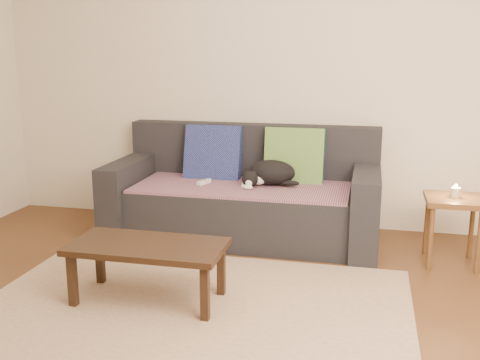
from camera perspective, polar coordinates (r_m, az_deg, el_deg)
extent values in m
plane|color=brown|center=(3.19, -5.95, -14.45)|extent=(4.50, 4.50, 0.00)
cube|color=beige|center=(4.77, 1.62, 10.99)|extent=(4.50, 0.04, 2.60)
cube|color=#232328|center=(4.46, 0.25, -3.38)|extent=(1.70, 0.78, 0.42)
cube|color=#232328|center=(4.74, 1.33, 3.01)|extent=(2.10, 0.18, 0.45)
cube|color=#232328|center=(4.73, -11.05, -1.54)|extent=(0.20, 0.90, 0.60)
cube|color=#232328|center=(4.33, 12.62, -2.96)|extent=(0.20, 0.90, 0.60)
cube|color=#492A4E|center=(4.38, 0.19, -0.69)|extent=(1.66, 0.74, 0.02)
cube|color=#121047|center=(4.66, -2.74, 2.64)|extent=(0.47, 0.24, 0.48)
cube|color=#0E5951|center=(4.53, 5.54, 2.28)|extent=(0.47, 0.20, 0.49)
ellipsoid|color=black|center=(4.40, 3.25, 0.78)|extent=(0.40, 0.32, 0.19)
sphere|color=black|center=(4.31, 1.02, 0.11)|extent=(0.14, 0.14, 0.13)
sphere|color=white|center=(4.26, 0.90, -0.31)|extent=(0.06, 0.06, 0.05)
ellipsoid|color=black|center=(4.32, 5.09, -0.31)|extent=(0.15, 0.07, 0.04)
cube|color=white|center=(4.44, -3.68, -0.21)|extent=(0.08, 0.15, 0.03)
cube|color=white|center=(4.35, 0.43, -0.45)|extent=(0.06, 0.15, 0.03)
cube|color=brown|center=(4.14, 20.97, -1.92)|extent=(0.39, 0.39, 0.04)
cylinder|color=brown|center=(4.04, 18.80, -5.68)|extent=(0.03, 0.03, 0.44)
cylinder|color=brown|center=(4.09, 23.12, -5.84)|extent=(0.03, 0.03, 0.44)
cylinder|color=brown|center=(4.33, 18.43, -4.40)|extent=(0.03, 0.03, 0.44)
cylinder|color=brown|center=(4.38, 22.46, -4.56)|extent=(0.03, 0.03, 0.44)
cylinder|color=beige|center=(4.13, 21.03, -1.20)|extent=(0.06, 0.06, 0.07)
sphere|color=#FFBF59|center=(4.12, 21.08, -0.59)|extent=(0.02, 0.02, 0.02)
cube|color=tan|center=(3.31, -5.09, -13.21)|extent=(2.50, 1.80, 0.01)
cube|color=black|center=(3.36, -9.39, -6.69)|extent=(0.91, 0.46, 0.04)
cube|color=black|center=(3.45, -16.65, -9.79)|extent=(0.05, 0.05, 0.33)
cube|color=black|center=(3.15, -3.58, -11.49)|extent=(0.05, 0.05, 0.33)
cube|color=black|center=(3.73, -14.02, -7.86)|extent=(0.05, 0.05, 0.33)
cube|color=black|center=(3.45, -1.92, -9.18)|extent=(0.05, 0.05, 0.33)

